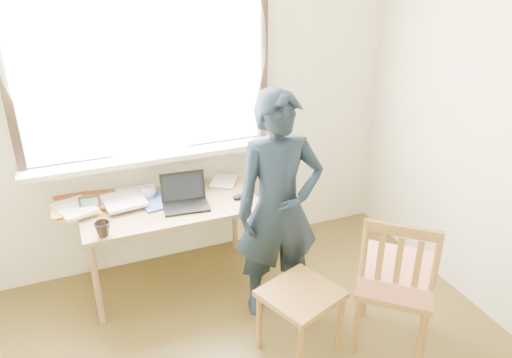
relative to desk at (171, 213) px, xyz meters
name	(u,v)px	position (x,y,z in m)	size (l,w,h in m)	color
room_shell	(271,141)	(0.15, -1.43, 1.04)	(3.52, 4.02, 2.61)	beige
desk	(171,213)	(0.00, 0.00, 0.00)	(1.24, 0.62, 0.66)	olive
laptop	(185,198)	(0.10, -0.03, 0.12)	(0.34, 0.29, 0.22)	black
mug_white	(149,192)	(-0.12, 0.17, 0.11)	(0.11, 0.11, 0.09)	white
mug_dark	(103,229)	(-0.49, -0.25, 0.12)	(0.10, 0.10, 0.10)	black
mouse	(238,197)	(0.48, -0.10, 0.09)	(0.09, 0.06, 0.03)	black
desk_clutter	(115,199)	(-0.35, 0.18, 0.09)	(0.75, 0.55, 0.05)	#3344A6
book_a	(101,200)	(-0.45, 0.24, 0.08)	(0.18, 0.24, 0.02)	white
book_b	(213,180)	(0.39, 0.25, 0.08)	(0.18, 0.25, 0.02)	white
picture_frame	(90,205)	(-0.53, 0.10, 0.12)	(0.14, 0.02, 0.11)	black
work_chair	(301,301)	(0.56, -0.97, -0.23)	(0.54, 0.53, 0.44)	olive
side_chair	(397,277)	(1.12, -1.14, -0.09)	(0.62, 0.62, 0.97)	olive
person	(279,208)	(0.60, -0.54, 0.19)	(0.58, 0.38, 1.58)	black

